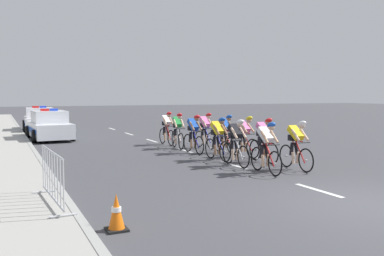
# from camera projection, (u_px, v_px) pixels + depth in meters

# --- Properties ---
(ground_plane) EXTENTS (160.00, 160.00, 0.00)m
(ground_plane) POSITION_uv_depth(u_px,v_px,m) (366.00, 205.00, 8.78)
(ground_plane) COLOR #424247
(kerb_edge) EXTENTS (0.16, 60.00, 0.13)m
(kerb_edge) POSITION_uv_depth(u_px,v_px,m) (29.00, 144.00, 19.02)
(kerb_edge) COLOR #9E9E99
(kerb_edge) RESTS_ON ground
(lane_markings_centre) EXTENTS (0.14, 25.60, 0.01)m
(lane_markings_centre) POSITION_uv_depth(u_px,v_px,m) (184.00, 150.00, 17.31)
(lane_markings_centre) COLOR white
(lane_markings_centre) RESTS_ON ground
(cyclist_lead) EXTENTS (0.43, 1.72, 1.56)m
(cyclist_lead) POSITION_uv_depth(u_px,v_px,m) (266.00, 147.00, 12.20)
(cyclist_lead) COLOR black
(cyclist_lead) RESTS_ON ground
(cyclist_second) EXTENTS (0.43, 1.72, 1.56)m
(cyclist_second) POSITION_uv_depth(u_px,v_px,m) (296.00, 144.00, 12.78)
(cyclist_second) COLOR black
(cyclist_second) RESTS_ON ground
(cyclist_third) EXTENTS (0.42, 1.72, 1.56)m
(cyclist_third) POSITION_uv_depth(u_px,v_px,m) (236.00, 142.00, 13.44)
(cyclist_third) COLOR black
(cyclist_third) RESTS_ON ground
(cyclist_fourth) EXTENTS (0.42, 1.72, 1.56)m
(cyclist_fourth) POSITION_uv_depth(u_px,v_px,m) (264.00, 139.00, 14.23)
(cyclist_fourth) COLOR black
(cyclist_fourth) RESTS_ON ground
(cyclist_fifth) EXTENTS (0.43, 1.72, 1.56)m
(cyclist_fifth) POSITION_uv_depth(u_px,v_px,m) (218.00, 138.00, 14.64)
(cyclist_fifth) COLOR black
(cyclist_fifth) RESTS_ON ground
(cyclist_sixth) EXTENTS (0.46, 1.72, 1.56)m
(cyclist_sixth) POSITION_uv_depth(u_px,v_px,m) (244.00, 136.00, 15.40)
(cyclist_sixth) COLOR black
(cyclist_sixth) RESTS_ON ground
(cyclist_seventh) EXTENTS (0.42, 1.72, 1.56)m
(cyclist_seventh) POSITION_uv_depth(u_px,v_px,m) (194.00, 133.00, 16.38)
(cyclist_seventh) COLOR black
(cyclist_seventh) RESTS_ON ground
(cyclist_eighth) EXTENTS (0.43, 1.72, 1.56)m
(cyclist_eighth) POSITION_uv_depth(u_px,v_px,m) (225.00, 133.00, 16.48)
(cyclist_eighth) COLOR black
(cyclist_eighth) RESTS_ON ground
(cyclist_ninth) EXTENTS (0.45, 1.72, 1.56)m
(cyclist_ninth) POSITION_uv_depth(u_px,v_px,m) (178.00, 130.00, 17.84)
(cyclist_ninth) COLOR black
(cyclist_ninth) RESTS_ON ground
(cyclist_tenth) EXTENTS (0.44, 1.72, 1.56)m
(cyclist_tenth) POSITION_uv_depth(u_px,v_px,m) (205.00, 130.00, 17.99)
(cyclist_tenth) COLOR black
(cyclist_tenth) RESTS_ON ground
(cyclist_eleventh) EXTENTS (0.42, 1.72, 1.56)m
(cyclist_eleventh) POSITION_uv_depth(u_px,v_px,m) (167.00, 128.00, 19.17)
(cyclist_eleventh) COLOR black
(cyclist_eleventh) RESTS_ON ground
(police_car_nearest) EXTENTS (2.15, 4.48, 1.59)m
(police_car_nearest) POSITION_uv_depth(u_px,v_px,m) (49.00, 126.00, 21.46)
(police_car_nearest) COLOR silver
(police_car_nearest) RESTS_ON ground
(police_car_second) EXTENTS (2.15, 4.47, 1.59)m
(police_car_second) POSITION_uv_depth(u_px,v_px,m) (40.00, 120.00, 26.33)
(police_car_second) COLOR white
(police_car_second) RESTS_ON ground
(crowd_barrier_front) EXTENTS (0.62, 2.32, 1.07)m
(crowd_barrier_front) POSITION_uv_depth(u_px,v_px,m) (52.00, 178.00, 8.39)
(crowd_barrier_front) COLOR #B7BABF
(crowd_barrier_front) RESTS_ON sidewalk_slab
(traffic_cone_near) EXTENTS (0.36, 0.36, 0.64)m
(traffic_cone_near) POSITION_uv_depth(u_px,v_px,m) (116.00, 213.00, 7.08)
(traffic_cone_near) COLOR black
(traffic_cone_near) RESTS_ON ground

